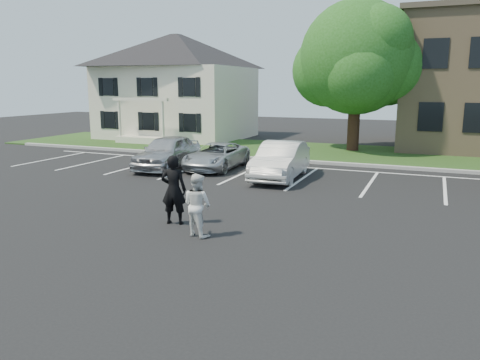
{
  "coord_description": "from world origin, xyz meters",
  "views": [
    {
      "loc": [
        5.06,
        -11.15,
        3.93
      ],
      "look_at": [
        0.0,
        1.0,
        1.25
      ],
      "focal_mm": 35.0,
      "sensor_mm": 36.0,
      "label": 1
    }
  ],
  "objects_px": {
    "man_white_shirt": "(197,205)",
    "car_silver_minivan": "(216,156)",
    "car_silver_west": "(168,152)",
    "man_black_suit": "(174,190)",
    "car_white_sedan": "(281,160)",
    "tree": "(359,60)",
    "house": "(177,86)"
  },
  "relations": [
    {
      "from": "tree",
      "to": "car_silver_minivan",
      "type": "xyz_separation_m",
      "value": [
        -5.09,
        -8.7,
        -4.74
      ]
    },
    {
      "from": "man_black_suit",
      "to": "car_silver_west",
      "type": "xyz_separation_m",
      "value": [
        -4.96,
        7.83,
        -0.21
      ]
    },
    {
      "from": "car_silver_west",
      "to": "car_white_sedan",
      "type": "distance_m",
      "value": 5.74
    },
    {
      "from": "man_black_suit",
      "to": "car_white_sedan",
      "type": "relative_size",
      "value": 0.43
    },
    {
      "from": "man_black_suit",
      "to": "car_silver_west",
      "type": "distance_m",
      "value": 9.27
    },
    {
      "from": "car_silver_west",
      "to": "man_white_shirt",
      "type": "bearing_deg",
      "value": -59.24
    },
    {
      "from": "house",
      "to": "man_white_shirt",
      "type": "bearing_deg",
      "value": -58.82
    },
    {
      "from": "house",
      "to": "car_silver_minivan",
      "type": "height_order",
      "value": "house"
    },
    {
      "from": "tree",
      "to": "car_silver_west",
      "type": "bearing_deg",
      "value": -127.49
    },
    {
      "from": "car_silver_west",
      "to": "tree",
      "type": "bearing_deg",
      "value": 47.78
    },
    {
      "from": "house",
      "to": "man_white_shirt",
      "type": "distance_m",
      "value": 24.22
    },
    {
      "from": "car_silver_minivan",
      "to": "car_white_sedan",
      "type": "bearing_deg",
      "value": -17.79
    },
    {
      "from": "man_black_suit",
      "to": "tree",
      "type": "bearing_deg",
      "value": -111.25
    },
    {
      "from": "car_silver_west",
      "to": "car_white_sedan",
      "type": "xyz_separation_m",
      "value": [
        5.73,
        -0.26,
        -0.02
      ]
    },
    {
      "from": "tree",
      "to": "car_silver_minivan",
      "type": "height_order",
      "value": "tree"
    },
    {
      "from": "man_black_suit",
      "to": "car_white_sedan",
      "type": "xyz_separation_m",
      "value": [
        0.77,
        7.57,
        -0.23
      ]
    },
    {
      "from": "house",
      "to": "car_white_sedan",
      "type": "bearing_deg",
      "value": -45.45
    },
    {
      "from": "house",
      "to": "man_black_suit",
      "type": "xyz_separation_m",
      "value": [
        11.32,
        -19.86,
        -2.83
      ]
    },
    {
      "from": "man_black_suit",
      "to": "man_white_shirt",
      "type": "height_order",
      "value": "man_black_suit"
    },
    {
      "from": "man_white_shirt",
      "to": "car_silver_minivan",
      "type": "xyz_separation_m",
      "value": [
        -3.89,
        9.35,
        -0.23
      ]
    },
    {
      "from": "man_black_suit",
      "to": "car_silver_minivan",
      "type": "height_order",
      "value": "man_black_suit"
    },
    {
      "from": "car_silver_minivan",
      "to": "car_white_sedan",
      "type": "distance_m",
      "value": 3.69
    },
    {
      "from": "tree",
      "to": "man_white_shirt",
      "type": "bearing_deg",
      "value": -93.81
    },
    {
      "from": "man_white_shirt",
      "to": "car_silver_west",
      "type": "xyz_separation_m",
      "value": [
        -6.09,
        8.54,
        -0.04
      ]
    },
    {
      "from": "car_silver_west",
      "to": "car_silver_minivan",
      "type": "xyz_separation_m",
      "value": [
        2.2,
        0.8,
        -0.18
      ]
    },
    {
      "from": "man_black_suit",
      "to": "man_white_shirt",
      "type": "bearing_deg",
      "value": 134.25
    },
    {
      "from": "man_black_suit",
      "to": "man_white_shirt",
      "type": "xyz_separation_m",
      "value": [
        1.13,
        -0.71,
        -0.16
      ]
    },
    {
      "from": "man_white_shirt",
      "to": "car_white_sedan",
      "type": "bearing_deg",
      "value": -70.64
    },
    {
      "from": "car_silver_west",
      "to": "man_black_suit",
      "type": "bearing_deg",
      "value": -62.38
    },
    {
      "from": "car_silver_west",
      "to": "car_white_sedan",
      "type": "bearing_deg",
      "value": -7.33
    },
    {
      "from": "house",
      "to": "tree",
      "type": "relative_size",
      "value": 1.17
    },
    {
      "from": "tree",
      "to": "car_white_sedan",
      "type": "relative_size",
      "value": 1.87
    }
  ]
}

